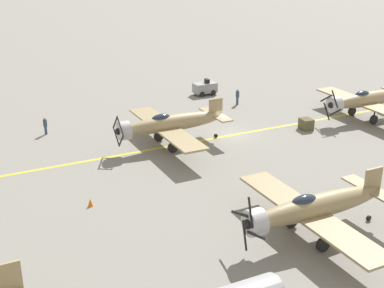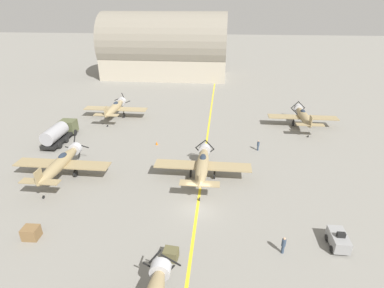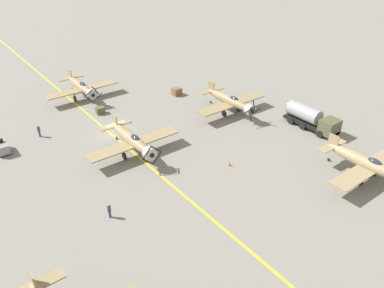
{
  "view_description": "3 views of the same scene",
  "coord_description": "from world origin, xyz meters",
  "views": [
    {
      "loc": [
        -39.17,
        23.11,
        16.79
      ],
      "look_at": [
        -5.84,
        6.52,
        2.37
      ],
      "focal_mm": 50.0,
      "sensor_mm": 36.0,
      "label": 1
    },
    {
      "loc": [
        2.09,
        -26.32,
        19.96
      ],
      "look_at": [
        -1.83,
        12.0,
        1.82
      ],
      "focal_mm": 28.0,
      "sensor_mm": 36.0,
      "label": 2
    },
    {
      "loc": [
        18.38,
        41.83,
        24.97
      ],
      "look_at": [
        -3.83,
        12.67,
        3.29
      ],
      "focal_mm": 35.0,
      "sensor_mm": 36.0,
      "label": 3
    }
  ],
  "objects": [
    {
      "name": "supply_crate_by_tanker",
      "position": [
        -1.66,
        -7.48,
        0.51
      ],
      "size": [
        1.32,
        1.14,
        1.02
      ],
      "primitive_type": "cube",
      "rotation": [
        0.0,
        0.0,
        -0.1
      ],
      "color": "brown",
      "rests_on": "ground"
    },
    {
      "name": "supply_crate_mid_lane",
      "position": [
        -15.06,
        -6.28,
        0.6
      ],
      "size": [
        1.48,
        1.25,
        1.19
      ],
      "primitive_type": "cube",
      "rotation": [
        0.0,
        0.0,
        0.04
      ],
      "color": "brown",
      "rests_on": "ground"
    },
    {
      "name": "taxiway_stripe",
      "position": [
        0.0,
        0.0,
        0.0
      ],
      "size": [
        0.3,
        160.0,
        0.01
      ],
      "primitive_type": "cube",
      "color": "yellow",
      "rests_on": "ground"
    },
    {
      "name": "airplane_far_left",
      "position": [
        -17.99,
        26.13,
        2.01
      ],
      "size": [
        12.0,
        9.98,
        3.69
      ],
      "rotation": [
        0.0,
        0.0,
        -0.12
      ],
      "color": "tan",
      "rests_on": "ground"
    },
    {
      "name": "airplane_near_center",
      "position": [
        -1.89,
        -14.55,
        2.01
      ],
      "size": [
        12.0,
        9.98,
        3.65
      ],
      "rotation": [
        0.0,
        0.0,
        0.07
      ],
      "color": "#9A855C",
      "rests_on": "ground"
    },
    {
      "name": "ground_crew_inspecting",
      "position": [
        7.8,
        14.64,
        0.88
      ],
      "size": [
        0.35,
        0.35,
        1.62
      ],
      "color": "#334256",
      "rests_on": "ground"
    },
    {
      "name": "ground_crew_walking",
      "position": [
        8.0,
        -5.8,
        0.94
      ],
      "size": [
        0.37,
        0.37,
        1.72
      ],
      "color": "#334256",
      "rests_on": "ground"
    },
    {
      "name": "airplane_mid_left",
      "position": [
        -17.44,
        4.34,
        2.01
      ],
      "size": [
        12.0,
        9.98,
        3.75
      ],
      "rotation": [
        0.0,
        0.0,
        0.24
      ],
      "color": "#968259",
      "rests_on": "ground"
    },
    {
      "name": "fuel_tanker",
      "position": [
        -23.18,
        14.83,
        1.51
      ],
      "size": [
        2.67,
        8.0,
        2.98
      ],
      "color": "black",
      "rests_on": "ground"
    },
    {
      "name": "airplane_mid_center",
      "position": [
        0.1,
        5.75,
        2.01
      ],
      "size": [
        12.0,
        9.98,
        3.65
      ],
      "rotation": [
        0.0,
        0.0,
        -0.28
      ],
      "color": "#9B875E",
      "rests_on": "ground"
    },
    {
      "name": "tow_tractor",
      "position": [
        13.04,
        -4.52,
        0.79
      ],
      "size": [
        1.57,
        2.6,
        1.79
      ],
      "color": "gray",
      "rests_on": "ground"
    },
    {
      "name": "traffic_cone",
      "position": [
        -7.66,
        15.02,
        0.28
      ],
      "size": [
        0.36,
        0.36,
        0.55
      ],
      "primitive_type": "cone",
      "color": "orange",
      "rests_on": "ground"
    },
    {
      "name": "ground_plane",
      "position": [
        0.0,
        0.0,
        0.0
      ],
      "size": [
        400.0,
        400.0,
        0.0
      ],
      "primitive_type": "plane",
      "color": "gray"
    }
  ]
}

